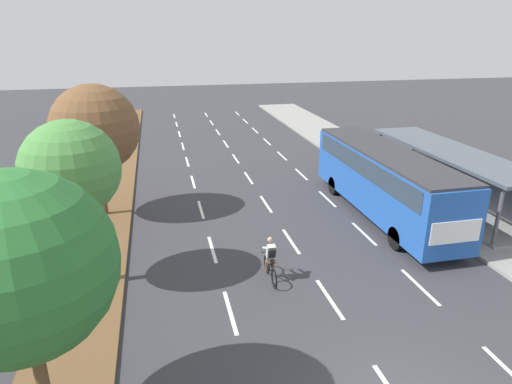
{
  "coord_description": "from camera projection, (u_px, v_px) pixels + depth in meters",
  "views": [
    {
      "loc": [
        -5.39,
        -7.36,
        8.77
      ],
      "look_at": [
        -0.83,
        12.81,
        1.2
      ],
      "focal_mm": 31.0,
      "sensor_mm": 36.0,
      "label": 1
    }
  ],
  "objects": [
    {
      "name": "bus",
      "position": [
        384.0,
        176.0,
        21.59
      ],
      "size": [
        2.54,
        11.29,
        3.37
      ],
      "color": "#2356B2",
      "rests_on": "ground"
    },
    {
      "name": "lane_divider_left",
      "position": [
        193.0,
        182.0,
        27.22
      ],
      "size": [
        0.14,
        48.28,
        0.01
      ],
      "color": "white",
      "rests_on": "ground"
    },
    {
      "name": "median_strip",
      "position": [
        114.0,
        180.0,
        27.45
      ],
      "size": [
        2.6,
        52.0,
        0.12
      ],
      "primitive_type": "cube",
      "color": "brown",
      "rests_on": "ground"
    },
    {
      "name": "cyclist",
      "position": [
        271.0,
        261.0,
        16.27
      ],
      "size": [
        0.46,
        1.82,
        1.71
      ],
      "color": "black",
      "rests_on": "ground"
    },
    {
      "name": "lane_divider_center",
      "position": [
        249.0,
        178.0,
        27.94
      ],
      "size": [
        0.14,
        48.28,
        0.01
      ],
      "color": "white",
      "rests_on": "ground"
    },
    {
      "name": "sidewalk_right",
      "position": [
        373.0,
        162.0,
        31.08
      ],
      "size": [
        4.5,
        52.0,
        0.15
      ],
      "primitive_type": "cube",
      "color": "gray",
      "rests_on": "ground"
    },
    {
      "name": "median_tree_second",
      "position": [
        71.0,
        169.0,
        14.69
      ],
      "size": [
        3.28,
        3.28,
        5.97
      ],
      "color": "brown",
      "rests_on": "median_strip"
    },
    {
      "name": "bus_shelter",
      "position": [
        452.0,
        171.0,
        23.15
      ],
      "size": [
        2.9,
        11.21,
        2.86
      ],
      "color": "gray",
      "rests_on": "sidewalk_right"
    },
    {
      "name": "median_tree_third",
      "position": [
        95.0,
        129.0,
        20.72
      ],
      "size": [
        4.14,
        4.14,
        6.4
      ],
      "color": "brown",
      "rests_on": "median_strip"
    },
    {
      "name": "lane_divider_right",
      "position": [
        301.0,
        174.0,
        28.67
      ],
      "size": [
        0.14,
        48.28,
        0.01
      ],
      "color": "white",
      "rests_on": "ground"
    },
    {
      "name": "median_tree_nearest",
      "position": [
        19.0,
        267.0,
        8.68
      ],
      "size": [
        3.9,
        3.9,
        6.24
      ],
      "color": "brown",
      "rests_on": "median_strip"
    }
  ]
}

